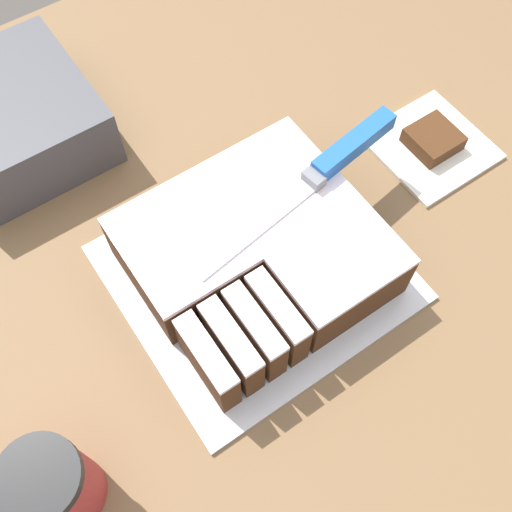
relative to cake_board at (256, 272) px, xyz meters
The scene contains 9 objects.
ground_plane 0.91m from the cake_board, 25.22° to the left, with size 8.00×8.00×0.00m, color #4C4742.
countertop 0.46m from the cake_board, 25.22° to the left, with size 1.40×1.10×0.91m.
cake_board is the anchor object (origin of this frame).
cake 0.04m from the cake_board, 43.61° to the left, with size 0.26×0.24×0.08m.
knife 0.16m from the cake_board, 13.21° to the left, with size 0.30×0.07×0.02m.
coffee_cup 0.31m from the cake_board, 161.38° to the right, with size 0.08×0.08×0.11m.
paper_napkin 0.30m from the cake_board, ahead, with size 0.14×0.14×0.01m.
brownie 0.30m from the cake_board, ahead, with size 0.06×0.06×0.02m.
storage_box 0.38m from the cake_board, 113.09° to the left, with size 0.20×0.21×0.09m.
Camera 1 is at (-0.23, -0.29, 1.55)m, focal length 42.00 mm.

